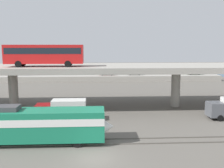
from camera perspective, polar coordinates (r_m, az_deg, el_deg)
The scene contains 15 objects.
ground_plane at distance 25.22m, azimuth -3.92°, elevation -15.98°, with size 260.00×260.00×0.00m, color #605B54.
rail_strip_near at distance 28.16m, azimuth -3.82°, elevation -13.13°, with size 110.00×0.12×0.12m, color #59544C.
rail_strip_far at distance 29.61m, azimuth -3.78°, elevation -12.01°, with size 110.00×0.12×0.12m, color #59544C.
train_locomotive at distance 28.85m, azimuth -15.51°, elevation -8.41°, with size 16.15×3.04×4.18m.
highway_overpass at distance 43.11m, azimuth -3.62°, elevation 3.24°, with size 96.00×11.27×7.09m.
transit_bus_on_overpass at distance 41.85m, azimuth -14.63°, elevation 6.53°, with size 12.00×2.68×3.40m.
service_truck_east at distance 36.36m, azimuth -10.81°, elevation -5.61°, with size 6.80×2.46×3.04m.
pier_parking_lot at distance 78.53m, azimuth -3.34°, elevation 1.55°, with size 72.25×10.74×1.58m, color #9E998E.
parked_car_0 at distance 80.69m, azimuth -18.75°, elevation 2.41°, with size 4.58×1.90×1.50m.
parked_car_1 at distance 76.48m, azimuth -1.12°, elevation 2.55°, with size 4.42×1.89×1.50m.
parked_car_2 at distance 82.88m, azimuth -17.98°, elevation 2.60°, with size 4.56×1.82×1.50m.
parked_car_3 at distance 77.34m, azimuth 4.94°, elevation 2.59°, with size 4.21×1.96×1.50m.
parked_car_4 at distance 81.67m, azimuth 17.61°, elevation 2.53°, with size 4.10×1.95×1.50m.
parked_car_6 at distance 82.98m, azimuth 15.31°, elevation 2.72°, with size 4.17×1.89×1.50m.
harbor_water at distance 101.47m, azimuth -3.28°, elevation 2.72°, with size 140.00×36.00×0.01m, color #2D5170.
Camera 1 is at (0.44, -22.92, 10.51)m, focal length 41.55 mm.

